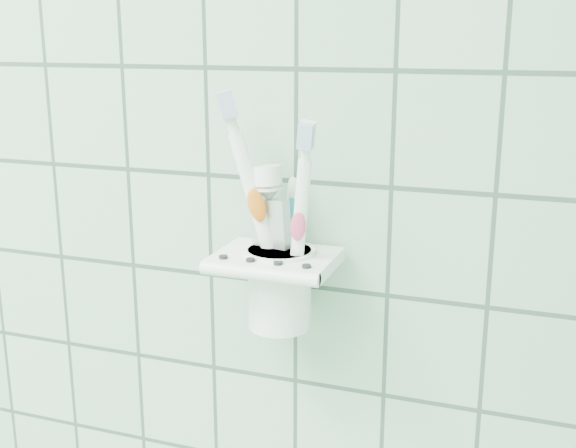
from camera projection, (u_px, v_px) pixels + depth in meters
The scene contains 6 objects.
holder_bracket at pixel (276, 261), 0.67m from camera, with size 0.11×0.10×0.03m.
cup at pixel (280, 284), 0.68m from camera, with size 0.07×0.07×0.08m.
toothbrush_pink at pixel (289, 204), 0.66m from camera, with size 0.07×0.03×0.22m.
toothbrush_blue at pixel (277, 216), 0.65m from camera, with size 0.02×0.08×0.20m.
toothbrush_orange at pixel (291, 219), 0.66m from camera, with size 0.03×0.04×0.20m.
toothpaste_tube at pixel (276, 232), 0.67m from camera, with size 0.05×0.04×0.15m.
Camera 1 is at (0.87, 0.55, 1.50)m, focal length 45.00 mm.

